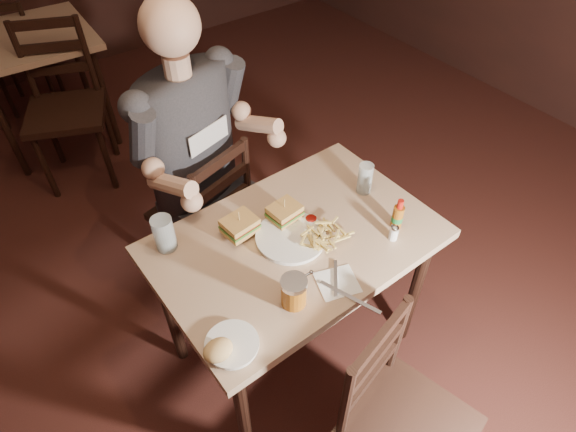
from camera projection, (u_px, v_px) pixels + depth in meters
room_shell at (266, 123)px, 1.25m from camera, size 7.00×7.00×7.00m
main_table at (296, 255)px, 1.88m from camera, size 1.08×0.73×0.77m
bg_table at (28, 49)px, 3.11m from camera, size 0.84×0.84×0.77m
chair_far at (201, 211)px, 2.40m from camera, size 0.50×0.53×0.86m
chair_near at (409, 428)px, 1.66m from camera, size 0.49×0.51×0.85m
bg_chair_far at (20, 53)px, 3.60m from camera, size 0.53×0.55×0.86m
bg_chair_near at (66, 112)px, 2.93m from camera, size 0.61×0.63×0.98m
diner at (194, 125)px, 2.00m from camera, size 0.71×0.62×1.05m
dinner_plate at (291, 238)px, 1.81m from camera, size 0.27×0.27×0.01m
sandwich_left at (239, 221)px, 1.79m from camera, size 0.13×0.11×0.10m
sandwich_right at (284, 209)px, 1.84m from camera, size 0.13×0.11×0.10m
fries_pile at (322, 236)px, 1.78m from camera, size 0.25×0.18×0.04m
ketchup_dollop at (311, 218)px, 1.86m from camera, size 0.05×0.05×0.01m
glass_left at (164, 234)px, 1.74m from camera, size 0.08×0.08×0.14m
glass_right at (365, 178)px, 1.96m from camera, size 0.06×0.06×0.14m
hot_sauce at (398, 214)px, 1.81m from camera, size 0.04×0.04×0.14m
salt_shaker at (394, 233)px, 1.79m from camera, size 0.04×0.04×0.06m
syrup_dispenser at (294, 292)px, 1.57m from camera, size 0.09×0.09×0.11m
napkin at (337, 283)px, 1.67m from camera, size 0.17×0.17×0.00m
knife at (350, 297)px, 1.62m from camera, size 0.09×0.22×0.01m
fork at (336, 278)px, 1.68m from camera, size 0.11×0.13×0.00m
side_plate at (232, 345)px, 1.49m from camera, size 0.17×0.17×0.01m
bread_roll at (218, 350)px, 1.44m from camera, size 0.10×0.08×0.06m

